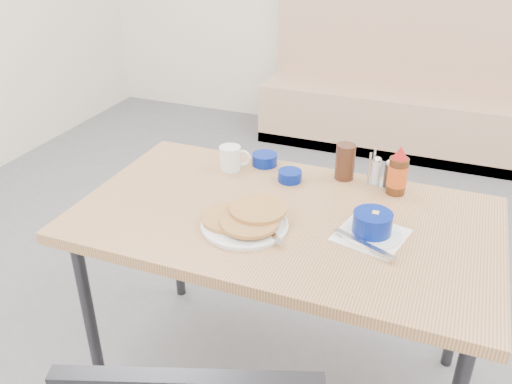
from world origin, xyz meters
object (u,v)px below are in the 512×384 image
(butter_bowl, at_px, (290,176))
(syrup_bottle, at_px, (398,173))
(coffee_mug, at_px, (231,158))
(amber_tumbler, at_px, (345,162))
(dining_table, at_px, (284,230))
(creamer_bowl, at_px, (265,159))
(booth_bench, at_px, (391,100))
(grits_setting, at_px, (372,226))
(pancake_plate, at_px, (245,220))
(condiment_caddy, at_px, (382,174))

(butter_bowl, xyz_separation_m, syrup_bottle, (0.38, 0.05, 0.06))
(coffee_mug, xyz_separation_m, amber_tumbler, (0.43, 0.09, 0.02))
(dining_table, relative_size, creamer_bowl, 13.90)
(booth_bench, bearing_deg, dining_table, -90.00)
(coffee_mug, distance_m, butter_bowl, 0.25)
(grits_setting, height_order, amber_tumbler, amber_tumbler)
(booth_bench, relative_size, grits_setting, 7.43)
(grits_setting, height_order, syrup_bottle, syrup_bottle)
(dining_table, height_order, coffee_mug, coffee_mug)
(dining_table, height_order, butter_bowl, butter_bowl)
(coffee_mug, relative_size, syrup_bottle, 0.65)
(booth_bench, distance_m, syrup_bottle, 2.32)
(booth_bench, relative_size, amber_tumbler, 13.89)
(booth_bench, xyz_separation_m, grits_setting, (0.30, -2.56, 0.45))
(pancake_plate, xyz_separation_m, creamer_bowl, (-0.10, 0.45, 0.00))
(grits_setting, bearing_deg, syrup_bottle, 85.19)
(creamer_bowl, height_order, amber_tumbler, amber_tumbler)
(dining_table, height_order, creamer_bowl, creamer_bowl)
(dining_table, bearing_deg, butter_bowl, 104.02)
(dining_table, xyz_separation_m, grits_setting, (0.30, -0.02, 0.10))
(pancake_plate, bearing_deg, coffee_mug, 119.98)
(amber_tumbler, bearing_deg, dining_table, -110.00)
(dining_table, height_order, pancake_plate, pancake_plate)
(syrup_bottle, bearing_deg, amber_tumbler, 166.64)
(booth_bench, relative_size, syrup_bottle, 10.34)
(coffee_mug, height_order, syrup_bottle, syrup_bottle)
(condiment_caddy, height_order, syrup_bottle, syrup_bottle)
(booth_bench, xyz_separation_m, creamer_bowl, (-0.20, -2.19, 0.43))
(pancake_plate, xyz_separation_m, amber_tumbler, (0.22, 0.45, 0.05))
(dining_table, xyz_separation_m, syrup_bottle, (0.32, 0.29, 0.14))
(dining_table, relative_size, grits_setting, 5.48)
(coffee_mug, relative_size, grits_setting, 0.47)
(dining_table, height_order, grits_setting, grits_setting)
(pancake_plate, height_order, amber_tumbler, amber_tumbler)
(butter_bowl, xyz_separation_m, condiment_caddy, (0.33, 0.10, 0.02))
(butter_bowl, bearing_deg, dining_table, -75.98)
(pancake_plate, xyz_separation_m, coffee_mug, (-0.21, 0.37, 0.03))
(coffee_mug, bearing_deg, creamer_bowl, 38.68)
(booth_bench, height_order, condiment_caddy, booth_bench)
(booth_bench, distance_m, butter_bowl, 2.33)
(pancake_plate, relative_size, amber_tumbler, 2.23)
(dining_table, relative_size, condiment_caddy, 11.05)
(booth_bench, relative_size, condiment_caddy, 14.99)
(amber_tumbler, bearing_deg, creamer_bowl, -180.00)
(dining_table, distance_m, coffee_mug, 0.41)
(butter_bowl, xyz_separation_m, amber_tumbler, (0.18, 0.10, 0.05))
(coffee_mug, distance_m, creamer_bowl, 0.14)
(grits_setting, xyz_separation_m, condiment_caddy, (-0.03, 0.36, 0.01))
(dining_table, xyz_separation_m, pancake_plate, (-0.09, -0.11, 0.08))
(pancake_plate, bearing_deg, dining_table, 50.02)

